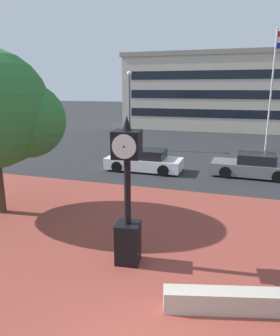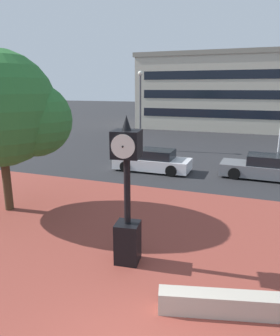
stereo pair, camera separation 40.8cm
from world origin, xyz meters
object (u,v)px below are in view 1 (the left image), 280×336
Objects in this scene: car_street_far at (253,166)px; street_lamp_post at (130,102)px; street_clock at (128,200)px; civic_building at (225,91)px; car_street_mid at (145,161)px; flagpole_primary at (276,77)px.

street_lamp_post is (-8.95, 5.28, 3.12)m from car_street_far.
street_clock is 16.52m from street_lamp_post.
civic_building is (-2.74, 22.95, 3.72)m from car_street_far.
car_street_mid is 1.03× the size of car_street_far.
car_street_far is 10.85m from street_lamp_post.
car_street_mid is (-2.39, 9.63, -1.27)m from street_clock.
flagpole_primary is at bearing -74.28° from civic_building.
civic_building is at bearing -7.55° from car_street_mid.
civic_building reaches higher than street_clock.
flagpole_primary is 10.92m from street_lamp_post.
street_lamp_post is (-10.43, -2.69, -1.77)m from flagpole_primary.
car_street_mid is at bearing -97.83° from civic_building.
car_street_mid is at bearing -131.00° from flagpole_primary.
street_clock is 19.24m from flagpole_primary.
flagpole_primary is (7.46, 8.58, 4.89)m from car_street_mid.
car_street_far is 0.48× the size of flagpole_primary.
street_clock is 0.46× the size of flagpole_primary.
civic_building reaches higher than street_lamp_post.
car_street_mid is at bearing 97.72° from car_street_far.
street_clock is 10.00m from car_street_mid.
car_street_mid is at bearing -63.17° from street_lamp_post.
street_lamp_post is at bearing -109.38° from civic_building.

